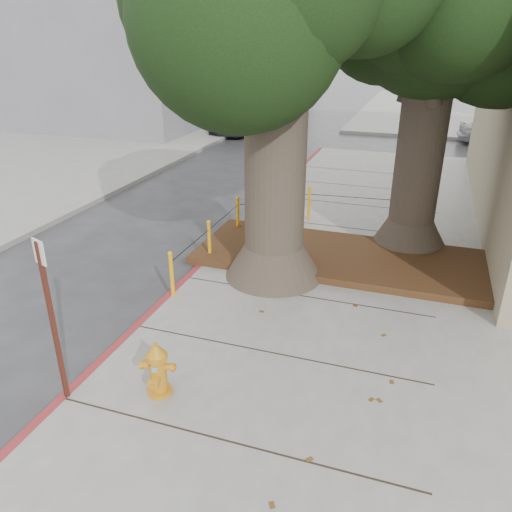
{
  "coord_description": "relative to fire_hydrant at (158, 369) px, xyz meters",
  "views": [
    {
      "loc": [
        2.42,
        -6.41,
        4.89
      ],
      "look_at": [
        -0.29,
        1.52,
        1.1
      ],
      "focal_mm": 35.0,
      "sensor_mm": 36.0,
      "label": 1
    }
  ],
  "objects": [
    {
      "name": "bollard_ring",
      "position": [
        -0.13,
        5.83,
        0.1
      ],
      "size": [
        3.79,
        5.39,
        0.95
      ],
      "color": "orange",
      "rests_on": "sidewalk_main"
    },
    {
      "name": "building_far_white",
      "position": [
        -16.26,
        46.45,
        6.94
      ],
      "size": [
        12.0,
        18.0,
        15.0
      ],
      "primitive_type": "cube",
      "color": "silver",
      "rests_on": "ground"
    },
    {
      "name": "ground",
      "position": [
        0.74,
        1.45,
        -0.56
      ],
      "size": [
        140.0,
        140.0,
        0.0
      ],
      "primitive_type": "plane",
      "color": "#28282B",
      "rests_on": "ground"
    },
    {
      "name": "curb_red",
      "position": [
        -1.26,
        3.95,
        -0.49
      ],
      "size": [
        0.14,
        26.0,
        0.16
      ],
      "primitive_type": "cube",
      "color": "maroon",
      "rests_on": "ground"
    },
    {
      "name": "sidewalk_far",
      "position": [
        6.74,
        31.45,
        -0.49
      ],
      "size": [
        16.0,
        20.0,
        0.15
      ],
      "primitive_type": "cube",
      "color": "slate",
      "rests_on": "ground"
    },
    {
      "name": "sidewalk_opposite",
      "position": [
        -13.26,
        11.45,
        -0.49
      ],
      "size": [
        14.0,
        60.0,
        0.15
      ],
      "primitive_type": "cube",
      "color": "slate",
      "rests_on": "ground"
    },
    {
      "name": "planter_bed",
      "position": [
        1.64,
        5.35,
        -0.33
      ],
      "size": [
        6.4,
        2.6,
        0.16
      ],
      "primitive_type": "cube",
      "color": "black",
      "rests_on": "sidewalk_main"
    },
    {
      "name": "signpost",
      "position": [
        -1.21,
        -0.49,
        0.95
      ],
      "size": [
        0.23,
        0.1,
        2.41
      ],
      "rotation": [
        0.0,
        0.0,
        -0.35
      ],
      "color": "#471911",
      "rests_on": "sidewalk_main"
    },
    {
      "name": "car_dark",
      "position": [
        -6.42,
        20.16,
        0.11
      ],
      "size": [
        1.98,
        4.7,
        1.35
      ],
      "primitive_type": "imported",
      "rotation": [
        0.0,
        0.0,
        0.02
      ],
      "color": "black",
      "rests_on": "ground"
    },
    {
      "name": "fire_hydrant",
      "position": [
        0.0,
        0.0,
        0.0
      ],
      "size": [
        0.45,
        0.43,
        0.85
      ],
      "rotation": [
        0.0,
        0.0,
        0.2
      ],
      "color": "orange",
      "rests_on": "sidewalk_main"
    },
    {
      "name": "tree_far",
      "position": [
        3.37,
        6.77,
        4.46
      ],
      "size": [
        4.5,
        3.8,
        7.17
      ],
      "color": "#4C3F33",
      "rests_on": "sidewalk_main"
    },
    {
      "name": "building_far_grey",
      "position": [
        -14.26,
        23.45,
        5.44
      ],
      "size": [
        12.0,
        16.0,
        12.0
      ],
      "primitive_type": "cube",
      "color": "slate",
      "rests_on": "ground"
    },
    {
      "name": "car_silver",
      "position": [
        6.43,
        20.98,
        0.1
      ],
      "size": [
        3.98,
        1.81,
        1.32
      ],
      "primitive_type": "imported",
      "rotation": [
        0.0,
        0.0,
        1.63
      ],
      "color": "#ADAEB2",
      "rests_on": "ground"
    }
  ]
}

